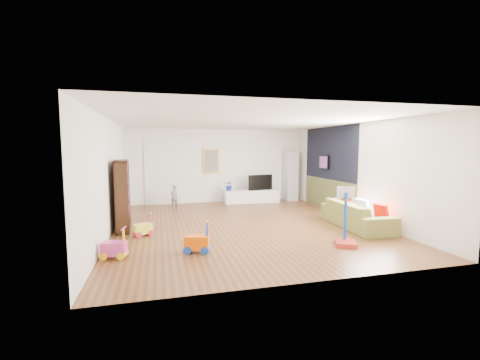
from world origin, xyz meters
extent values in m
cube|color=brown|center=(0.00, 0.00, 0.00)|extent=(6.50, 7.50, 0.00)
cube|color=white|center=(0.00, 0.00, 2.70)|extent=(6.50, 7.50, 0.00)
cube|color=white|center=(0.00, 3.75, 1.35)|extent=(6.50, 0.00, 2.70)
cube|color=silver|center=(0.00, -3.75, 1.35)|extent=(6.50, 0.00, 2.70)
cube|color=silver|center=(-3.25, 0.00, 1.35)|extent=(0.00, 7.50, 2.70)
cube|color=silver|center=(3.25, 0.00, 1.35)|extent=(0.00, 7.50, 2.70)
cube|color=black|center=(3.23, 1.40, 1.85)|extent=(0.01, 3.20, 1.70)
cube|color=brown|center=(3.23, 1.40, 0.50)|extent=(0.01, 3.20, 1.00)
cube|color=white|center=(-1.90, 3.71, 1.05)|extent=(1.45, 0.06, 2.10)
cube|color=gold|center=(-0.25, 3.71, 1.55)|extent=(0.62, 0.06, 0.92)
cube|color=#7F3F8C|center=(3.17, 1.60, 1.55)|extent=(0.04, 0.56, 0.46)
cube|color=white|center=(1.18, 3.29, 0.23)|extent=(2.03, 0.59, 0.47)
cube|color=silver|center=(2.81, 3.47, 0.95)|extent=(0.46, 0.46, 1.90)
cube|color=#321B0F|center=(-3.01, 0.29, 0.86)|extent=(0.37, 1.19, 1.72)
imported|color=olive|center=(2.71, -0.94, 0.33)|extent=(0.98, 2.27, 0.65)
cube|color=#A82621|center=(1.60, -2.23, 0.61)|extent=(0.59, 0.63, 1.21)
cube|color=yellow|center=(-2.52, -0.44, 0.26)|extent=(0.46, 0.38, 0.52)
cube|color=#F75900|center=(-1.45, -1.93, 0.31)|extent=(0.53, 0.41, 0.62)
cube|color=#CA3589|center=(-2.96, -1.89, 0.28)|extent=(0.47, 0.35, 0.57)
imported|color=slate|center=(-1.65, 2.96, 0.39)|extent=(0.34, 0.31, 0.78)
imported|color=black|center=(1.47, 3.30, 0.75)|extent=(0.99, 0.34, 0.57)
imported|color=navy|center=(0.33, 3.29, 0.67)|extent=(0.43, 0.40, 0.41)
cube|color=#AD0B00|center=(2.96, -1.55, 0.51)|extent=(0.14, 0.37, 0.36)
cube|color=white|center=(2.91, -0.91, 0.51)|extent=(0.16, 0.42, 0.41)
cube|color=#B92C37|center=(2.94, -0.27, 0.51)|extent=(0.16, 0.37, 0.36)
camera|label=1|loc=(-2.13, -7.99, 2.01)|focal=24.00mm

